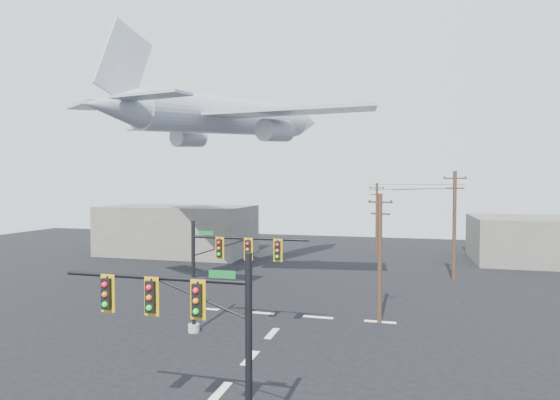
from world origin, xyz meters
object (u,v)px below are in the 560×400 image
(signal_mast_near, at_px, (198,340))
(utility_pole_c, at_px, (377,217))
(utility_pole_a, at_px, (380,256))
(airliner, at_px, (232,117))
(signal_mast_far, at_px, (221,270))
(utility_pole_b, at_px, (454,224))

(signal_mast_near, bearing_deg, utility_pole_c, 86.19)
(utility_pole_a, bearing_deg, signal_mast_near, -84.05)
(signal_mast_near, xyz_separation_m, utility_pole_a, (4.85, 16.21, 0.49))
(signal_mast_near, distance_m, airliner, 28.82)
(utility_pole_a, relative_size, utility_pole_c, 0.92)
(signal_mast_far, bearing_deg, airliner, 108.42)
(signal_mast_far, xyz_separation_m, utility_pole_b, (14.54, 19.41, 1.42))
(signal_mast_far, distance_m, utility_pole_b, 24.30)
(signal_mast_far, bearing_deg, signal_mast_near, -71.15)
(signal_mast_near, xyz_separation_m, utility_pole_b, (10.64, 30.85, 1.42))
(signal_mast_far, distance_m, airliner, 18.21)
(utility_pole_b, relative_size, airliner, 0.35)
(utility_pole_c, bearing_deg, airliner, -122.76)
(signal_mast_near, height_order, utility_pole_b, utility_pole_b)
(utility_pole_b, height_order, airliner, airliner)
(utility_pole_c, bearing_deg, signal_mast_far, -103.88)
(utility_pole_a, height_order, airliner, airliner)
(signal_mast_near, distance_m, utility_pole_b, 32.67)
(utility_pole_a, bearing_deg, airliner, 168.41)
(utility_pole_b, bearing_deg, airliner, -145.38)
(signal_mast_far, distance_m, utility_pole_c, 34.04)
(signal_mast_far, relative_size, utility_pole_b, 0.73)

